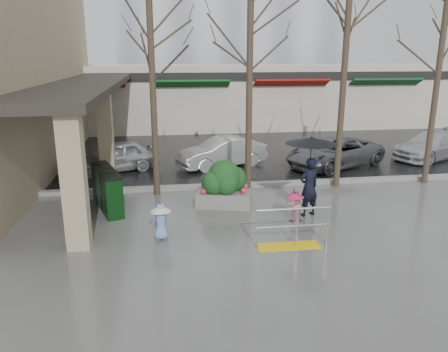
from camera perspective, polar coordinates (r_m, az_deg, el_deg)
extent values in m
plane|color=#51514F|center=(12.08, 0.82, -7.18)|extent=(120.00, 120.00, 0.00)
cube|color=black|center=(33.37, -5.10, 7.52)|extent=(120.00, 36.00, 0.01)
cube|color=gray|center=(15.78, -1.43, -1.34)|extent=(120.00, 0.30, 0.15)
cube|color=#2D2823|center=(19.27, -17.63, 11.78)|extent=(2.80, 18.00, 0.25)
cube|color=tan|center=(11.11, -19.01, -0.55)|extent=(0.55, 0.55, 3.50)
cube|color=tan|center=(17.38, -15.20, 5.37)|extent=(0.55, 0.55, 3.50)
cube|color=beige|center=(29.36, -0.79, 10.39)|extent=(34.00, 6.00, 4.00)
cube|color=maroon|center=(26.50, -17.69, 10.95)|extent=(4.50, 1.68, 0.87)
cube|color=#0F4C1E|center=(26.22, -4.39, 11.58)|extent=(4.50, 1.68, 0.87)
cube|color=maroon|center=(27.28, 8.55, 11.62)|extent=(4.50, 1.68, 0.87)
cube|color=#0F4C1E|center=(29.55, 19.99, 11.16)|extent=(4.50, 1.68, 0.87)
cube|color=black|center=(26.39, 0.03, 12.85)|extent=(34.00, 0.35, 0.50)
cube|color=yellow|center=(11.27, 8.42, -9.04)|extent=(1.60, 0.50, 0.02)
cylinder|color=silver|center=(10.89, 4.44, -7.01)|extent=(0.05, 0.05, 1.00)
cylinder|color=silver|center=(11.13, 9.51, -6.66)|extent=(0.05, 0.05, 1.00)
cylinder|color=silver|center=(11.39, 13.37, -6.35)|extent=(0.05, 0.05, 1.00)
cylinder|color=silver|center=(10.93, 9.13, -4.27)|extent=(1.90, 0.06, 0.06)
cylinder|color=silver|center=(11.09, 9.03, -6.46)|extent=(1.90, 0.04, 0.04)
cylinder|color=#382B21|center=(14.65, -9.25, 10.41)|extent=(0.22, 0.22, 6.80)
cylinder|color=#382B21|center=(14.94, 3.33, 11.07)|extent=(0.22, 0.22, 7.00)
cylinder|color=#382B21|center=(15.94, 15.20, 9.94)|extent=(0.22, 0.22, 6.50)
cylinder|color=#382B21|center=(17.58, 26.02, 10.56)|extent=(0.22, 0.22, 7.20)
imported|color=black|center=(13.16, 11.04, -1.40)|extent=(0.76, 0.62, 1.78)
cylinder|color=black|center=(12.93, 11.25, 2.50)|extent=(0.02, 0.02, 1.13)
cone|color=black|center=(12.83, 11.36, 4.57)|extent=(1.51, 1.51, 0.18)
sphere|color=black|center=(12.81, 11.38, 5.05)|extent=(0.05, 0.05, 0.05)
imported|color=pink|center=(12.76, 9.21, -3.68)|extent=(0.50, 0.39, 1.01)
cylinder|color=black|center=(12.70, 9.24, -2.90)|extent=(0.02, 0.02, 0.44)
cone|color=#E02366|center=(12.66, 9.27, -2.34)|extent=(0.53, 0.53, 0.18)
sphere|color=black|center=(12.63, 9.29, -1.87)|extent=(0.05, 0.05, 0.05)
imported|color=#7697D1|center=(11.51, -8.24, -5.89)|extent=(0.50, 0.34, 0.99)
cylinder|color=black|center=(11.42, -8.29, -4.82)|extent=(0.02, 0.02, 0.46)
cone|color=silver|center=(11.38, -8.31, -4.16)|extent=(0.55, 0.55, 0.18)
sphere|color=black|center=(11.34, -8.33, -3.64)|extent=(0.05, 0.05, 0.05)
cube|color=slate|center=(13.92, 0.00, -2.99)|extent=(1.88, 1.26, 0.48)
ellipsoid|color=#154215|center=(13.71, 0.00, -0.16)|extent=(1.05, 0.95, 1.11)
sphere|color=#154215|center=(13.61, -1.34, -0.86)|extent=(0.76, 0.76, 0.76)
sphere|color=#154215|center=(13.92, 1.28, -0.41)|extent=(0.80, 0.80, 0.80)
cube|color=black|center=(13.21, -14.23, -2.89)|extent=(0.62, 0.62, 1.19)
cube|color=black|center=(13.02, -14.42, -0.17)|extent=(0.66, 0.66, 0.09)
cube|color=black|center=(13.76, -14.78, -2.17)|extent=(0.62, 0.62, 1.19)
cube|color=black|center=(13.58, -14.97, 0.44)|extent=(0.66, 0.66, 0.09)
cube|color=#0D3A1E|center=(14.32, -15.29, -1.51)|extent=(0.62, 0.62, 1.19)
cube|color=black|center=(14.15, -15.47, 1.01)|extent=(0.66, 0.66, 0.09)
cube|color=black|center=(14.89, -15.75, -0.90)|extent=(0.62, 0.62, 1.19)
cube|color=black|center=(14.72, -15.94, 1.53)|extent=(0.66, 0.66, 0.09)
imported|color=#B8B9BD|center=(18.49, -14.25, 2.49)|extent=(3.98, 2.68, 1.26)
imported|color=silver|center=(18.70, -0.24, 3.11)|extent=(4.05, 2.57, 1.26)
imported|color=#5B5D63|center=(19.28, 14.25, 3.02)|extent=(4.99, 3.86, 1.26)
imported|color=silver|center=(22.38, 25.62, 3.66)|extent=(4.68, 3.38, 1.26)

